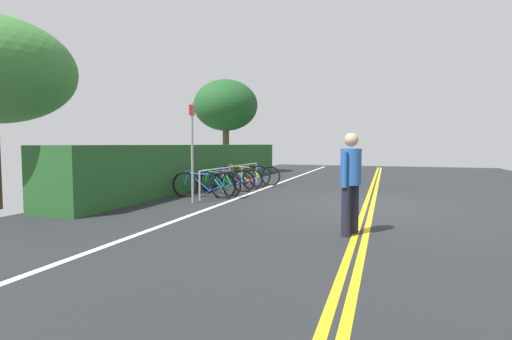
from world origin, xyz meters
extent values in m
cube|color=#232628|center=(0.00, 0.00, -0.03)|extent=(34.34, 13.61, 0.05)
cube|color=gold|center=(0.00, -0.08, 0.00)|extent=(30.91, 0.10, 0.00)
cube|color=gold|center=(0.00, 0.08, 0.00)|extent=(30.91, 0.10, 0.00)
cube|color=white|center=(0.00, 3.36, 0.00)|extent=(30.91, 0.12, 0.00)
cylinder|color=#9EA0A5|center=(-0.59, 4.12, 0.37)|extent=(0.05, 0.05, 0.74)
cylinder|color=#9EA0A5|center=(0.93, 4.12, 0.37)|extent=(0.05, 0.05, 0.74)
cylinder|color=#9EA0A5|center=(2.45, 4.12, 0.37)|extent=(0.05, 0.05, 0.74)
cylinder|color=#9EA0A5|center=(3.97, 4.12, 0.37)|extent=(0.05, 0.05, 0.74)
cylinder|color=#9EA0A5|center=(1.69, 4.12, 0.74)|extent=(4.57, 0.04, 0.04)
torus|color=black|center=(-0.13, 4.79, 0.33)|extent=(0.12, 0.73, 0.73)
torus|color=black|center=(-0.04, 3.71, 0.33)|extent=(0.12, 0.73, 0.73)
cylinder|color=#1947B7|center=(-0.10, 4.39, 0.42)|extent=(0.09, 0.62, 0.50)
cylinder|color=#1947B7|center=(-0.09, 4.32, 0.64)|extent=(0.10, 0.74, 0.07)
cylinder|color=#1947B7|center=(-0.07, 4.02, 0.40)|extent=(0.05, 0.18, 0.45)
cylinder|color=#1947B7|center=(-0.06, 3.90, 0.26)|extent=(0.07, 0.40, 0.18)
cylinder|color=#1947B7|center=(-0.05, 3.83, 0.48)|extent=(0.06, 0.27, 0.31)
cylinder|color=#1947B7|center=(-0.13, 4.74, 0.49)|extent=(0.05, 0.15, 0.33)
cube|color=black|center=(-0.06, 3.95, 0.65)|extent=(0.10, 0.21, 0.05)
cylinder|color=#1947B7|center=(-0.13, 4.69, 0.70)|extent=(0.46, 0.07, 0.03)
torus|color=black|center=(0.74, 4.60, 0.33)|extent=(0.28, 0.70, 0.72)
torus|color=black|center=(0.43, 3.67, 0.33)|extent=(0.28, 0.70, 0.72)
cylinder|color=#198C38|center=(0.63, 4.25, 0.41)|extent=(0.21, 0.55, 0.49)
cylinder|color=#198C38|center=(0.61, 4.19, 0.63)|extent=(0.24, 0.65, 0.07)
cylinder|color=#198C38|center=(0.52, 3.94, 0.40)|extent=(0.08, 0.17, 0.44)
cylinder|color=#198C38|center=(0.49, 3.83, 0.26)|extent=(0.15, 0.35, 0.18)
cylinder|color=#198C38|center=(0.47, 3.77, 0.47)|extent=(0.11, 0.24, 0.30)
cylinder|color=#198C38|center=(0.73, 4.56, 0.49)|extent=(0.08, 0.14, 0.33)
cube|color=black|center=(0.50, 3.88, 0.64)|extent=(0.14, 0.21, 0.05)
cylinder|color=#198C38|center=(0.71, 4.51, 0.70)|extent=(0.45, 0.17, 0.03)
torus|color=black|center=(1.28, 4.69, 0.32)|extent=(0.18, 0.70, 0.70)
torus|color=black|center=(1.46, 3.69, 0.32)|extent=(0.18, 0.70, 0.70)
cylinder|color=#1947B7|center=(1.35, 4.32, 0.40)|extent=(0.14, 0.58, 0.48)
cylinder|color=#1947B7|center=(1.36, 4.25, 0.61)|extent=(0.16, 0.68, 0.07)
cylinder|color=#1947B7|center=(1.41, 3.98, 0.39)|extent=(0.07, 0.17, 0.43)
cylinder|color=#1947B7|center=(1.43, 3.87, 0.25)|extent=(0.10, 0.37, 0.18)
cylinder|color=#1947B7|center=(1.44, 3.80, 0.46)|extent=(0.08, 0.25, 0.30)
cylinder|color=#1947B7|center=(1.29, 4.64, 0.48)|extent=(0.06, 0.14, 0.32)
cube|color=black|center=(1.42, 3.91, 0.63)|extent=(0.11, 0.21, 0.05)
cylinder|color=#1947B7|center=(1.30, 4.59, 0.68)|extent=(0.46, 0.11, 0.03)
torus|color=black|center=(2.00, 4.70, 0.31)|extent=(0.18, 0.67, 0.67)
torus|color=black|center=(2.20, 3.67, 0.31)|extent=(0.18, 0.67, 0.67)
cylinder|color=purple|center=(2.08, 4.31, 0.38)|extent=(0.15, 0.60, 0.46)
cylinder|color=purple|center=(2.09, 4.24, 0.58)|extent=(0.17, 0.71, 0.07)
cylinder|color=purple|center=(2.15, 3.96, 0.37)|extent=(0.07, 0.17, 0.41)
cylinder|color=purple|center=(2.17, 3.85, 0.24)|extent=(0.11, 0.38, 0.17)
cylinder|color=purple|center=(2.18, 3.78, 0.44)|extent=(0.08, 0.26, 0.29)
cylinder|color=purple|center=(2.01, 4.65, 0.45)|extent=(0.06, 0.14, 0.30)
cube|color=black|center=(2.16, 3.89, 0.60)|extent=(0.12, 0.21, 0.05)
cylinder|color=purple|center=(2.02, 4.59, 0.65)|extent=(0.46, 0.11, 0.03)
torus|color=black|center=(2.73, 4.74, 0.35)|extent=(0.15, 0.76, 0.76)
torus|color=black|center=(2.87, 3.65, 0.35)|extent=(0.15, 0.76, 0.76)
cylinder|color=yellow|center=(2.78, 4.33, 0.44)|extent=(0.12, 0.63, 0.52)
cylinder|color=yellow|center=(2.79, 4.26, 0.67)|extent=(0.13, 0.75, 0.07)
cylinder|color=yellow|center=(2.83, 3.96, 0.42)|extent=(0.06, 0.18, 0.47)
cylinder|color=yellow|center=(2.85, 3.84, 0.27)|extent=(0.09, 0.40, 0.19)
cylinder|color=yellow|center=(2.86, 3.77, 0.50)|extent=(0.07, 0.27, 0.32)
cylinder|color=yellow|center=(2.74, 4.69, 0.52)|extent=(0.05, 0.15, 0.34)
cube|color=black|center=(2.84, 3.89, 0.68)|extent=(0.11, 0.21, 0.05)
cylinder|color=yellow|center=(2.74, 4.63, 0.73)|extent=(0.46, 0.09, 0.03)
torus|color=black|center=(3.42, 4.50, 0.32)|extent=(0.09, 0.70, 0.70)
torus|color=black|center=(3.48, 3.44, 0.32)|extent=(0.09, 0.70, 0.70)
cylinder|color=#1947B7|center=(3.45, 4.10, 0.40)|extent=(0.07, 0.61, 0.48)
cylinder|color=#1947B7|center=(3.45, 4.03, 0.61)|extent=(0.08, 0.72, 0.07)
cylinder|color=#1947B7|center=(3.47, 3.74, 0.38)|extent=(0.05, 0.17, 0.43)
cylinder|color=#1947B7|center=(3.47, 3.63, 0.25)|extent=(0.06, 0.38, 0.18)
cylinder|color=#1947B7|center=(3.48, 3.56, 0.46)|extent=(0.05, 0.26, 0.30)
cylinder|color=#1947B7|center=(3.43, 4.45, 0.47)|extent=(0.04, 0.14, 0.32)
cube|color=black|center=(3.47, 3.67, 0.62)|extent=(0.09, 0.20, 0.05)
cylinder|color=#1947B7|center=(3.43, 4.39, 0.67)|extent=(0.46, 0.05, 0.03)
cylinder|color=#1E1E2D|center=(-3.33, 0.22, 0.40)|extent=(0.14, 0.14, 0.80)
cylinder|color=#1E1E2D|center=(-3.09, 0.11, 0.40)|extent=(0.14, 0.14, 0.80)
cylinder|color=#2659A5|center=(-3.21, 0.16, 1.08)|extent=(0.32, 0.32, 0.57)
sphere|color=tan|center=(-3.21, 0.16, 1.50)|extent=(0.22, 0.22, 0.22)
cylinder|color=#2659A5|center=(-3.40, 0.24, 1.05)|extent=(0.09, 0.09, 0.55)
cylinder|color=#2659A5|center=(-3.03, 0.08, 1.05)|extent=(0.09, 0.09, 0.55)
cylinder|color=gray|center=(-1.02, 4.09, 1.21)|extent=(0.06, 0.06, 2.42)
cube|color=red|center=(-1.02, 4.09, 2.24)|extent=(0.36, 0.10, 0.24)
cube|color=#235626|center=(3.19, 5.90, 0.71)|extent=(13.57, 1.26, 1.41)
cylinder|color=brown|center=(8.55, 7.27, 1.11)|extent=(0.32, 0.32, 2.23)
ellipsoid|color=#1C4C21|center=(8.55, 7.27, 3.36)|extent=(3.18, 3.18, 2.53)
camera|label=1|loc=(-9.40, -0.35, 1.43)|focal=27.18mm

